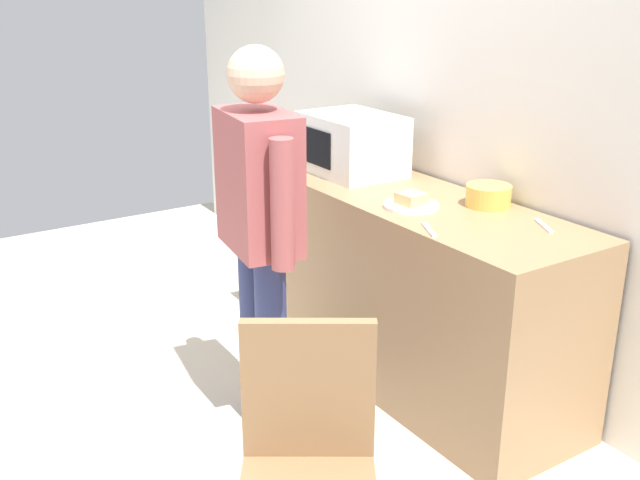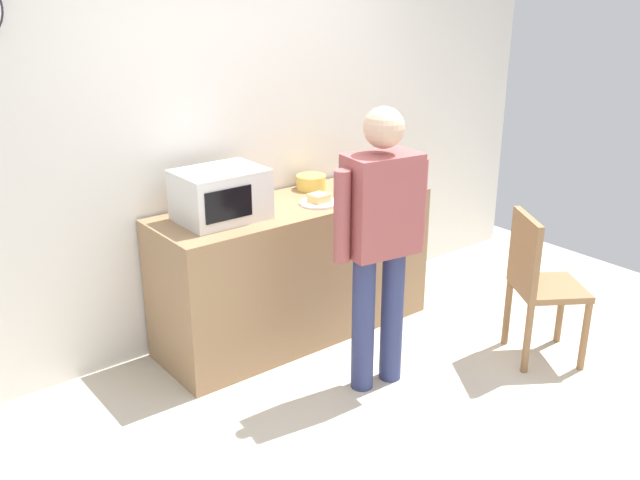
% 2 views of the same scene
% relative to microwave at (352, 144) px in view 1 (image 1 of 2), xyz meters
% --- Properties ---
extents(ground_plane, '(6.00, 6.00, 0.00)m').
position_rel_microwave_xyz_m(ground_plane, '(0.31, -1.23, -1.06)').
color(ground_plane, beige).
extents(back_wall, '(5.40, 0.13, 2.60)m').
position_rel_microwave_xyz_m(back_wall, '(0.30, 0.37, 0.24)').
color(back_wall, silver).
rests_on(back_wall, ground_plane).
extents(kitchen_counter, '(1.85, 0.62, 0.91)m').
position_rel_microwave_xyz_m(kitchen_counter, '(0.52, -0.01, -0.61)').
color(kitchen_counter, '#93704C').
rests_on(kitchen_counter, ground_plane).
extents(microwave, '(0.50, 0.39, 0.30)m').
position_rel_microwave_xyz_m(microwave, '(0.00, 0.00, 0.00)').
color(microwave, silver).
rests_on(microwave, kitchen_counter).
extents(sandwich_plate, '(0.25, 0.25, 0.07)m').
position_rel_microwave_xyz_m(sandwich_plate, '(0.63, -0.12, -0.13)').
color(sandwich_plate, white).
rests_on(sandwich_plate, kitchen_counter).
extents(salad_bowl, '(0.20, 0.20, 0.09)m').
position_rel_microwave_xyz_m(salad_bowl, '(0.80, 0.17, -0.10)').
color(salad_bowl, gold).
rests_on(salad_bowl, kitchen_counter).
extents(fork_utensil, '(0.16, 0.09, 0.01)m').
position_rel_microwave_xyz_m(fork_utensil, '(0.92, -0.27, -0.15)').
color(fork_utensil, silver).
rests_on(fork_utensil, kitchen_counter).
extents(spoon_utensil, '(0.16, 0.10, 0.01)m').
position_rel_microwave_xyz_m(spoon_utensil, '(1.13, 0.16, -0.15)').
color(spoon_utensil, silver).
rests_on(spoon_utensil, kitchen_counter).
extents(person_standing, '(0.58, 0.30, 1.63)m').
position_rel_microwave_xyz_m(person_standing, '(0.52, -0.82, -0.11)').
color(person_standing, navy).
rests_on(person_standing, ground_plane).
extents(wooden_chair, '(0.55, 0.55, 0.94)m').
position_rel_microwave_xyz_m(wooden_chair, '(1.49, -1.20, -0.54)').
color(wooden_chair, olive).
rests_on(wooden_chair, ground_plane).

